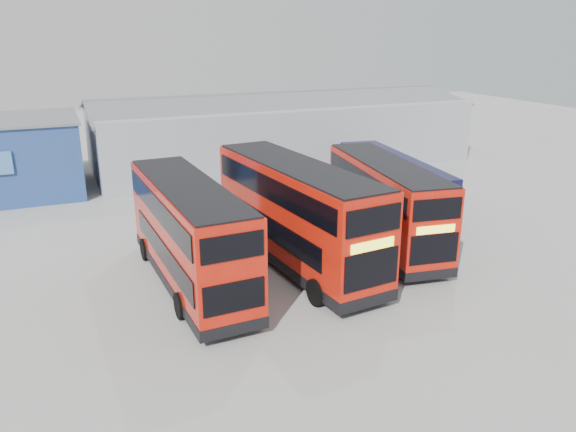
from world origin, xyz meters
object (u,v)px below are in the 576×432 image
(maintenance_shed, at_px, (279,131))
(double_decker_centre, at_px, (296,216))
(double_decker_left, at_px, (190,236))
(single_decker_blue, at_px, (392,183))
(double_decker_right, at_px, (385,205))

(maintenance_shed, bearing_deg, double_decker_centre, -110.12)
(double_decker_left, height_order, single_decker_blue, double_decker_left)
(double_decker_centre, xyz_separation_m, double_decker_right, (5.20, 0.59, -0.26))
(double_decker_centre, relative_size, double_decker_right, 1.11)
(maintenance_shed, height_order, double_decker_centre, maintenance_shed)
(double_decker_left, relative_size, double_decker_centre, 0.93)
(maintenance_shed, xyz_separation_m, double_decker_left, (-12.74, -21.09, -0.31))
(double_decker_centre, bearing_deg, maintenance_shed, 64.19)
(maintenance_shed, relative_size, double_decker_centre, 2.57)
(double_decker_left, bearing_deg, double_decker_right, -177.71)
(double_decker_centre, distance_m, double_decker_right, 5.24)
(double_decker_right, height_order, single_decker_blue, double_decker_right)
(maintenance_shed, height_order, double_decker_left, maintenance_shed)
(single_decker_blue, bearing_deg, maintenance_shed, -76.02)
(double_decker_left, relative_size, single_decker_blue, 0.93)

